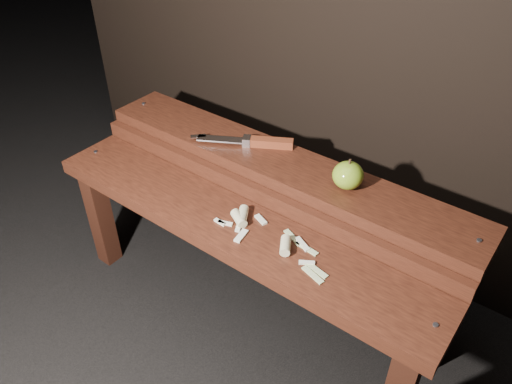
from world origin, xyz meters
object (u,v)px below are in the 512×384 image
Objects in this scene: bench_rear_tier at (278,184)px; bench_front_tier at (229,242)px; knife at (258,142)px; apple at (348,175)px.

bench_front_tier is at bearing -90.00° from bench_rear_tier.
bench_front_tier is at bearing -70.08° from knife.
apple is at bearing 1.15° from bench_rear_tier.
apple reaches higher than bench_rear_tier.
bench_rear_tier is (0.00, 0.23, 0.06)m from bench_front_tier.
apple reaches higher than knife.
knife is at bearing 109.92° from bench_front_tier.
bench_front_tier is 1.00× the size of bench_rear_tier.
apple is at bearing 47.03° from bench_front_tier.
bench_front_tier is 14.04× the size of apple.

